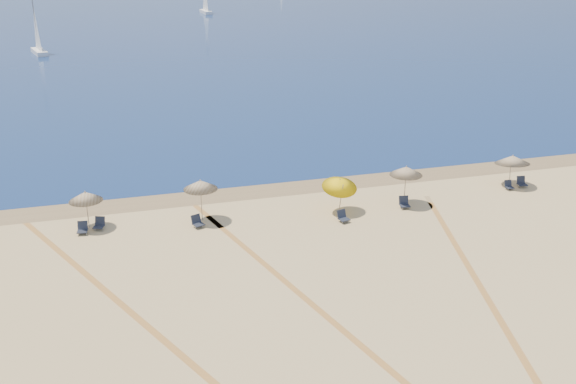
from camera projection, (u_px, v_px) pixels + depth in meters
name	position (u px, v px, depth m)	size (l,w,h in m)	color
wet_sand	(272.00, 189.00, 44.20)	(500.00, 500.00, 0.00)	olive
umbrella_1	(85.00, 196.00, 37.61)	(1.96, 1.96, 2.33)	gray
umbrella_2	(200.00, 185.00, 38.46)	(2.05, 2.05, 2.66)	gray
umbrella_3	(340.00, 184.00, 39.80)	(2.19, 2.26, 2.50)	gray
umbrella_4	(406.00, 171.00, 40.85)	(2.08, 2.08, 2.63)	gray
umbrella_5	(513.00, 160.00, 44.21)	(2.34, 2.38, 2.27)	gray
chair_2	(82.00, 228.00, 37.50)	(0.66, 0.74, 0.69)	black
chair_3	(99.00, 224.00, 38.08)	(0.79, 0.85, 0.71)	black
chair_4	(197.00, 222.00, 38.34)	(0.80, 0.86, 0.71)	black
chair_5	(343.00, 217.00, 39.06)	(0.73, 0.80, 0.70)	black
chair_6	(404.00, 203.00, 41.07)	(0.70, 0.78, 0.73)	black
chair_7	(509.00, 185.00, 44.08)	(0.53, 0.62, 0.61)	black
chair_8	(522.00, 182.00, 44.55)	(0.67, 0.75, 0.70)	black
sailboat_1	(205.00, 1.00, 144.47)	(2.04, 6.32, 9.26)	white
sailboat_2	(37.00, 36.00, 94.16)	(2.86, 5.99, 8.65)	white
tire_tracks	(298.00, 301.00, 30.61)	(53.11, 43.50, 0.00)	tan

